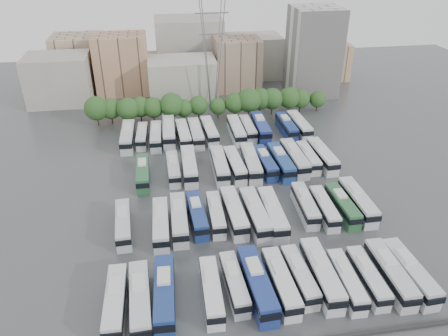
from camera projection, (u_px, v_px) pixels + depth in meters
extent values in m
plane|color=#424447|center=(238.00, 203.00, 84.19)|extent=(220.00, 220.00, 0.00)
cylinder|color=black|center=(98.00, 121.00, 115.64)|extent=(0.36, 0.36, 2.64)
sphere|color=#234C1E|center=(96.00, 108.00, 113.88)|extent=(6.33, 6.33, 6.33)
cylinder|color=black|center=(112.00, 120.00, 116.84)|extent=(0.36, 0.36, 2.30)
sphere|color=#234C1E|center=(111.00, 109.00, 115.30)|extent=(5.53, 5.53, 5.53)
cylinder|color=black|center=(129.00, 121.00, 116.13)|extent=(0.36, 0.36, 2.47)
sphere|color=#234C1E|center=(128.00, 109.00, 114.48)|extent=(5.92, 5.92, 5.92)
cylinder|color=black|center=(141.00, 118.00, 117.95)|extent=(0.36, 0.36, 2.31)
sphere|color=#234C1E|center=(140.00, 107.00, 116.41)|extent=(5.55, 5.55, 5.55)
cylinder|color=black|center=(154.00, 118.00, 117.56)|extent=(0.36, 0.36, 2.30)
sphere|color=#234C1E|center=(153.00, 108.00, 116.02)|extent=(5.52, 5.52, 5.52)
cylinder|color=black|center=(172.00, 117.00, 117.70)|extent=(0.36, 0.36, 2.67)
sphere|color=#234C1E|center=(172.00, 105.00, 115.92)|extent=(6.42, 6.42, 6.42)
cylinder|color=black|center=(184.00, 118.00, 118.54)|extent=(0.36, 0.36, 1.99)
sphere|color=#234C1E|center=(184.00, 108.00, 117.22)|extent=(4.77, 4.77, 4.77)
cylinder|color=black|center=(199.00, 115.00, 119.55)|extent=(0.36, 0.36, 2.18)
sphere|color=#234C1E|center=(198.00, 105.00, 118.09)|extent=(5.24, 5.24, 5.24)
cylinder|color=black|center=(218.00, 115.00, 120.09)|extent=(0.36, 0.36, 1.92)
sphere|color=#234C1E|center=(218.00, 106.00, 118.82)|extent=(4.60, 4.60, 4.60)
cylinder|color=black|center=(235.00, 114.00, 120.48)|extent=(0.36, 0.36, 2.37)
sphere|color=#234C1E|center=(235.00, 103.00, 118.90)|extent=(5.68, 5.68, 5.68)
cylinder|color=black|center=(249.00, 113.00, 120.42)|extent=(0.36, 0.36, 2.74)
sphere|color=#234C1E|center=(249.00, 100.00, 118.59)|extent=(6.57, 6.57, 6.57)
cylinder|color=black|center=(260.00, 110.00, 122.38)|extent=(0.36, 0.36, 2.51)
sphere|color=#234C1E|center=(260.00, 99.00, 120.71)|extent=(6.02, 6.02, 6.02)
cylinder|color=black|center=(272.00, 110.00, 122.58)|extent=(0.36, 0.36, 2.49)
sphere|color=#234C1E|center=(272.00, 99.00, 120.92)|extent=(5.97, 5.97, 5.97)
cylinder|color=black|center=(288.00, 109.00, 123.30)|extent=(0.36, 0.36, 2.48)
sphere|color=#234C1E|center=(289.00, 98.00, 121.65)|extent=(5.94, 5.94, 5.94)
cylinder|color=black|center=(300.00, 108.00, 124.04)|extent=(0.36, 0.36, 2.22)
sphere|color=#234C1E|center=(300.00, 98.00, 122.57)|extent=(5.32, 5.32, 5.32)
cylinder|color=black|center=(317.00, 108.00, 124.73)|extent=(0.36, 0.36, 1.94)
sphere|color=#234C1E|center=(318.00, 99.00, 123.43)|extent=(4.66, 4.66, 4.66)
cube|color=#9E998E|center=(59.00, 79.00, 128.39)|extent=(18.00, 14.00, 14.00)
cube|color=tan|center=(122.00, 64.00, 135.02)|extent=(16.00, 12.00, 18.00)
cube|color=#ADA89E|center=(182.00, 79.00, 132.07)|extent=(20.00, 14.00, 12.00)
cube|color=gray|center=(237.00, 64.00, 138.70)|extent=(14.00, 12.00, 16.00)
cube|color=gray|center=(189.00, 48.00, 147.86)|extent=(22.00, 16.00, 20.00)
cube|color=tan|center=(80.00, 60.00, 142.21)|extent=(16.00, 14.00, 16.00)
cube|color=#A39E93|center=(254.00, 56.00, 150.61)|extent=(18.00, 14.00, 14.00)
cube|color=tan|center=(326.00, 61.00, 149.21)|extent=(14.00, 12.00, 12.00)
cube|color=gray|center=(155.00, 70.00, 143.51)|extent=(12.00, 10.00, 10.00)
cube|color=silver|center=(313.00, 52.00, 132.37)|extent=(14.00, 14.00, 26.00)
cylinder|color=slate|center=(206.00, 52.00, 117.16)|extent=(2.90, 2.91, 33.83)
cylinder|color=slate|center=(204.00, 48.00, 120.60)|extent=(2.90, 2.91, 33.83)
cylinder|color=slate|center=(221.00, 51.00, 117.71)|extent=(2.90, 2.91, 33.83)
cylinder|color=slate|center=(219.00, 47.00, 121.15)|extent=(2.90, 2.91, 33.83)
cube|color=slate|center=(212.00, 13.00, 114.48)|extent=(9.00, 0.30, 0.30)
cube|color=slate|center=(212.00, 34.00, 117.15)|extent=(7.00, 0.30, 0.30)
cube|color=silver|center=(116.00, 303.00, 59.79)|extent=(2.80, 12.09, 3.41)
cube|color=black|center=(115.00, 300.00, 59.34)|extent=(2.92, 12.27, 1.00)
cube|color=silver|center=(115.00, 285.00, 60.15)|extent=(1.77, 3.24, 0.44)
cube|color=silver|center=(140.00, 301.00, 60.06)|extent=(3.13, 12.59, 3.54)
cube|color=black|center=(140.00, 298.00, 59.60)|extent=(3.26, 12.78, 1.04)
cube|color=silver|center=(139.00, 282.00, 60.42)|extent=(1.90, 3.40, 0.46)
cube|color=navy|center=(165.00, 295.00, 60.93)|extent=(3.26, 12.95, 3.64)
cube|color=black|center=(164.00, 292.00, 60.45)|extent=(3.40, 13.15, 1.07)
cube|color=silver|center=(164.00, 276.00, 61.31)|extent=(1.96, 3.50, 0.47)
cube|color=silver|center=(212.00, 292.00, 61.71)|extent=(2.68, 11.50, 3.24)
cube|color=black|center=(212.00, 289.00, 61.28)|extent=(2.80, 11.67, 0.95)
cube|color=silver|center=(210.00, 275.00, 62.05)|extent=(1.69, 3.09, 0.42)
cube|color=silver|center=(234.00, 284.00, 63.17)|extent=(2.80, 11.03, 3.10)
cube|color=black|center=(235.00, 282.00, 62.77)|extent=(2.91, 11.20, 0.91)
cube|color=silver|center=(232.00, 268.00, 63.48)|extent=(1.68, 2.98, 0.40)
cube|color=navy|center=(257.00, 285.00, 62.58)|extent=(3.45, 13.30, 3.73)
cube|color=black|center=(257.00, 282.00, 62.09)|extent=(3.59, 13.50, 1.10)
cube|color=silver|center=(254.00, 266.00, 62.95)|extent=(2.04, 3.60, 0.48)
cube|color=silver|center=(281.00, 283.00, 63.10)|extent=(2.93, 12.13, 3.42)
cube|color=black|center=(281.00, 280.00, 62.65)|extent=(3.06, 12.32, 1.01)
cube|color=silver|center=(278.00, 266.00, 63.44)|extent=(1.81, 3.27, 0.44)
cube|color=silver|center=(299.00, 277.00, 64.42)|extent=(2.83, 11.14, 3.13)
cube|color=black|center=(300.00, 274.00, 64.00)|extent=(2.95, 11.31, 0.92)
cube|color=silver|center=(297.00, 261.00, 64.73)|extent=(1.69, 3.01, 0.41)
cube|color=silver|center=(321.00, 275.00, 64.39)|extent=(2.90, 13.00, 3.68)
cube|color=black|center=(322.00, 272.00, 63.91)|extent=(3.03, 13.20, 1.08)
cube|color=silver|center=(319.00, 257.00, 64.77)|extent=(1.88, 3.48, 0.48)
cube|color=silver|center=(346.00, 281.00, 63.58)|extent=(2.64, 11.07, 3.12)
cube|color=black|center=(347.00, 279.00, 63.17)|extent=(2.75, 11.24, 0.92)
cube|color=silver|center=(344.00, 266.00, 63.90)|extent=(1.64, 2.98, 0.40)
cube|color=silver|center=(367.00, 278.00, 64.25)|extent=(2.38, 10.96, 3.10)
cube|color=black|center=(368.00, 275.00, 63.84)|extent=(2.49, 11.13, 0.91)
cube|color=silver|center=(365.00, 263.00, 64.57)|extent=(1.57, 2.93, 0.40)
cube|color=silver|center=(390.00, 274.00, 64.62)|extent=(2.74, 12.48, 3.53)
cube|color=black|center=(391.00, 271.00, 64.15)|extent=(2.87, 12.66, 1.04)
cube|color=silver|center=(387.00, 257.00, 64.98)|extent=(1.79, 3.34, 0.46)
cube|color=silver|center=(409.00, 273.00, 64.81)|extent=(3.14, 12.48, 3.51)
cube|color=black|center=(411.00, 271.00, 64.35)|extent=(3.27, 12.67, 1.03)
cube|color=silver|center=(406.00, 256.00, 65.16)|extent=(1.89, 3.37, 0.45)
cube|color=silver|center=(123.00, 225.00, 75.42)|extent=(3.05, 11.64, 3.27)
cube|color=black|center=(123.00, 222.00, 74.99)|extent=(3.17, 11.82, 0.96)
cube|color=silver|center=(122.00, 211.00, 75.75)|extent=(1.79, 3.16, 0.42)
cube|color=silver|center=(161.00, 225.00, 75.21)|extent=(2.82, 12.32, 3.48)
cube|color=black|center=(161.00, 222.00, 74.75)|extent=(2.94, 12.51, 1.02)
cube|color=silver|center=(160.00, 210.00, 75.57)|extent=(1.79, 3.30, 0.45)
cube|color=silver|center=(179.00, 220.00, 76.49)|extent=(2.84, 12.49, 3.53)
cube|color=black|center=(179.00, 217.00, 76.03)|extent=(2.97, 12.67, 1.04)
cube|color=silver|center=(178.00, 205.00, 76.86)|extent=(1.81, 3.35, 0.46)
cube|color=navy|center=(197.00, 215.00, 77.80)|extent=(3.02, 11.72, 3.29)
cube|color=black|center=(197.00, 213.00, 77.37)|extent=(3.14, 11.90, 0.97)
cube|color=silver|center=(195.00, 202.00, 78.13)|extent=(1.79, 3.17, 0.43)
cube|color=silver|center=(216.00, 215.00, 78.09)|extent=(2.57, 11.10, 3.13)
cube|color=black|center=(216.00, 212.00, 77.68)|extent=(2.68, 11.27, 0.92)
cube|color=silver|center=(215.00, 202.00, 78.42)|extent=(1.63, 2.98, 0.41)
cube|color=white|center=(234.00, 213.00, 78.17)|extent=(3.15, 12.80, 3.60)
cube|color=black|center=(234.00, 210.00, 77.70)|extent=(3.29, 13.00, 1.06)
cube|color=silver|center=(232.00, 199.00, 78.53)|extent=(1.92, 3.45, 0.47)
cube|color=silver|center=(255.00, 215.00, 77.61)|extent=(3.34, 13.22, 3.72)
cube|color=black|center=(256.00, 212.00, 77.13)|extent=(3.48, 13.42, 1.09)
cube|color=silver|center=(253.00, 200.00, 77.98)|extent=(2.00, 3.57, 0.48)
cube|color=silver|center=(272.00, 214.00, 77.78)|extent=(2.94, 13.04, 3.68)
cube|color=black|center=(273.00, 211.00, 77.29)|extent=(3.07, 13.23, 1.08)
cube|color=silver|center=(271.00, 199.00, 78.16)|extent=(1.89, 3.49, 0.48)
cube|color=silver|center=(305.00, 205.00, 80.52)|extent=(2.97, 11.69, 3.28)
cube|color=black|center=(305.00, 203.00, 80.09)|extent=(3.09, 11.87, 0.97)
cube|color=silver|center=(304.00, 193.00, 80.87)|extent=(1.78, 3.16, 0.43)
cube|color=silver|center=(324.00, 209.00, 79.75)|extent=(2.70, 11.24, 3.17)
cube|color=black|center=(325.00, 206.00, 79.33)|extent=(2.82, 11.41, 0.93)
cube|color=silver|center=(323.00, 196.00, 80.08)|extent=(1.67, 3.03, 0.41)
cube|color=#2B6438|center=(342.00, 206.00, 80.36)|extent=(2.69, 11.55, 3.26)
cube|color=black|center=(343.00, 204.00, 79.93)|extent=(2.81, 11.72, 0.96)
cube|color=silver|center=(340.00, 194.00, 80.69)|extent=(1.69, 3.10, 0.42)
cube|color=silver|center=(357.00, 202.00, 81.22)|extent=(2.72, 12.73, 3.61)
cube|color=black|center=(358.00, 199.00, 80.75)|extent=(2.84, 12.92, 1.06)
cube|color=silver|center=(355.00, 188.00, 81.59)|extent=(1.81, 3.40, 0.47)
cube|color=#2A633A|center=(143.00, 173.00, 90.70)|extent=(2.60, 11.94, 3.38)
cube|color=black|center=(143.00, 171.00, 90.25)|extent=(2.72, 12.12, 0.99)
cube|color=silver|center=(142.00, 162.00, 91.04)|extent=(1.71, 3.19, 0.44)
cube|color=silver|center=(173.00, 169.00, 92.44)|extent=(2.54, 11.33, 3.20)
cube|color=black|center=(173.00, 167.00, 92.02)|extent=(2.66, 11.50, 0.94)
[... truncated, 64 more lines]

